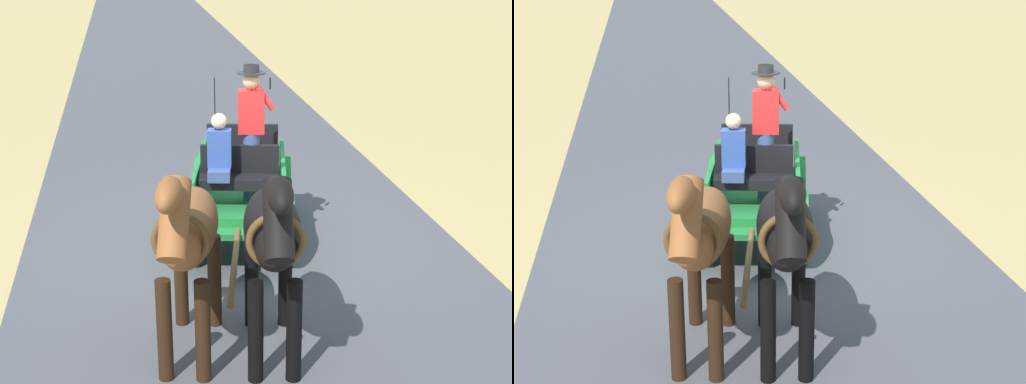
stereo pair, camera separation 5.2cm
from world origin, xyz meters
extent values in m
plane|color=tan|center=(0.00, 0.00, 0.00)|extent=(200.00, 200.00, 0.00)
cube|color=#4C4C51|center=(0.00, 0.00, 0.00)|extent=(5.93, 160.00, 0.01)
cube|color=#1E7233|center=(-0.02, -0.26, 0.66)|extent=(1.59, 2.38, 0.12)
cube|color=#1E7233|center=(-0.58, -0.15, 0.94)|extent=(0.45, 2.06, 0.44)
cube|color=#1E7233|center=(0.54, -0.36, 0.94)|extent=(0.45, 2.06, 0.44)
cube|color=#1E7233|center=(0.20, 0.94, 0.56)|extent=(1.11, 0.44, 0.08)
cube|color=#1E7233|center=(-0.25, -1.44, 0.48)|extent=(0.74, 0.33, 0.06)
cube|color=black|center=(0.09, 0.34, 1.04)|extent=(1.07, 0.54, 0.14)
cube|color=black|center=(0.05, 0.16, 1.26)|extent=(1.02, 0.27, 0.44)
cube|color=black|center=(-0.12, -0.75, 1.04)|extent=(1.07, 0.54, 0.14)
cube|color=black|center=(-0.15, -0.92, 1.26)|extent=(1.02, 0.27, 0.44)
cylinder|color=#1E7233|center=(-0.52, 0.62, 0.48)|extent=(0.28, 0.96, 0.96)
cylinder|color=black|center=(-0.52, 0.62, 0.48)|extent=(0.16, 0.23, 0.21)
cylinder|color=#1E7233|center=(0.76, 0.38, 0.48)|extent=(0.28, 0.96, 0.96)
cylinder|color=black|center=(0.76, 0.38, 0.48)|extent=(0.16, 0.23, 0.21)
cylinder|color=#1E7233|center=(-0.81, -0.89, 0.48)|extent=(0.28, 0.96, 0.96)
cylinder|color=black|center=(-0.81, -0.89, 0.48)|extent=(0.16, 0.23, 0.21)
cylinder|color=#1E7233|center=(0.47, -1.14, 0.48)|extent=(0.28, 0.96, 0.96)
cylinder|color=black|center=(0.47, -1.14, 0.48)|extent=(0.16, 0.23, 0.21)
cylinder|color=brown|center=(0.38, 1.90, 0.61)|extent=(0.44, 1.98, 0.07)
cylinder|color=black|center=(0.38, 0.28, 1.74)|extent=(0.02, 0.02, 1.30)
cylinder|color=#384C7F|center=(-0.11, 0.09, 1.17)|extent=(0.22, 0.22, 0.90)
cube|color=red|center=(-0.11, 0.09, 1.90)|extent=(0.37, 0.28, 0.56)
sphere|color=tan|center=(-0.11, 0.09, 2.30)|extent=(0.22, 0.22, 0.22)
cylinder|color=black|center=(-0.11, 0.09, 2.40)|extent=(0.36, 0.36, 0.01)
cylinder|color=black|center=(-0.11, 0.09, 2.45)|extent=(0.20, 0.20, 0.10)
cylinder|color=red|center=(-0.28, 0.17, 2.08)|extent=(0.27, 0.13, 0.32)
cube|color=black|center=(-0.34, 0.20, 2.28)|extent=(0.03, 0.07, 0.14)
cube|color=#384C7F|center=(0.36, 0.41, 1.18)|extent=(0.33, 0.37, 0.14)
cube|color=#2D4C99|center=(0.33, 0.29, 1.49)|extent=(0.33, 0.25, 0.48)
sphere|color=beige|center=(0.33, 0.29, 1.84)|extent=(0.20, 0.20, 0.20)
ellipsoid|color=black|center=(0.13, 2.76, 1.37)|extent=(0.76, 1.62, 0.64)
cylinder|color=black|center=(0.02, 3.33, 0.53)|extent=(0.15, 0.15, 1.05)
cylinder|color=black|center=(0.38, 3.28, 0.53)|extent=(0.15, 0.15, 1.05)
cylinder|color=black|center=(-0.12, 2.25, 0.53)|extent=(0.15, 0.15, 1.05)
cylinder|color=black|center=(0.24, 2.20, 0.53)|extent=(0.15, 0.15, 1.05)
cylinder|color=black|center=(0.24, 3.60, 1.77)|extent=(0.34, 0.68, 0.73)
ellipsoid|color=black|center=(0.27, 3.82, 2.07)|extent=(0.29, 0.56, 0.28)
cube|color=black|center=(0.24, 3.58, 1.81)|extent=(0.12, 0.51, 0.56)
cylinder|color=black|center=(0.04, 2.03, 1.07)|extent=(0.11, 0.11, 0.70)
torus|color=brown|center=(0.20, 3.31, 1.45)|extent=(0.55, 0.14, 0.55)
ellipsoid|color=brown|center=(0.93, 2.61, 1.37)|extent=(0.89, 1.64, 0.64)
cylinder|color=black|center=(0.87, 3.19, 0.53)|extent=(0.15, 0.15, 1.05)
cylinder|color=black|center=(1.23, 3.11, 0.53)|extent=(0.15, 0.15, 1.05)
cylinder|color=black|center=(0.63, 2.12, 0.53)|extent=(0.15, 0.15, 1.05)
cylinder|color=black|center=(0.99, 2.04, 0.53)|extent=(0.15, 0.15, 1.05)
cylinder|color=brown|center=(1.12, 3.44, 1.77)|extent=(0.40, 0.69, 0.73)
ellipsoid|color=brown|center=(1.17, 3.65, 2.07)|extent=(0.33, 0.58, 0.28)
cube|color=black|center=(1.11, 3.42, 1.81)|extent=(0.17, 0.50, 0.56)
cylinder|color=black|center=(0.77, 1.89, 1.07)|extent=(0.11, 0.11, 0.70)
torus|color=brown|center=(1.05, 3.15, 1.45)|extent=(0.55, 0.19, 0.55)
camera|label=1|loc=(1.46, 9.52, 4.12)|focal=53.35mm
camera|label=2|loc=(1.41, 9.53, 4.12)|focal=53.35mm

